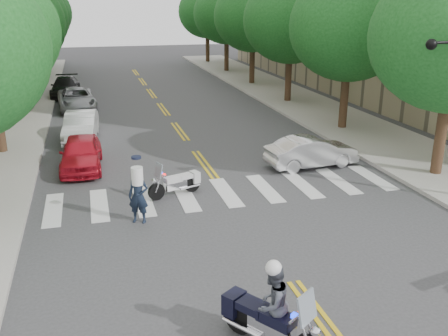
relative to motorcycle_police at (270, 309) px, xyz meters
name	(u,v)px	position (x,y,z in m)	size (l,w,h in m)	color
ground	(293,282)	(1.49, 2.20, -0.91)	(140.00, 140.00, 0.00)	#38383A
sidewalk_left	(9,117)	(-8.01, 24.20, -0.83)	(5.00, 60.00, 0.15)	#9E9991
sidewalk_right	(297,101)	(10.99, 24.20, -0.83)	(5.00, 60.00, 0.15)	#9E9991
tree_l_2	(9,24)	(-7.31, 24.20, 4.65)	(6.40, 6.40, 8.45)	#382316
tree_l_3	(23,19)	(-7.31, 32.20, 4.65)	(6.40, 6.40, 8.45)	#382316
tree_l_4	(33,15)	(-7.31, 40.20, 4.65)	(6.40, 6.40, 8.45)	#382316
tree_l_5	(40,13)	(-7.31, 48.20, 4.65)	(6.40, 6.40, 8.45)	#382316
tree_r_1	(350,26)	(10.29, 16.20, 4.65)	(6.40, 6.40, 8.45)	#382316
tree_r_2	(291,20)	(10.29, 24.20, 4.65)	(6.40, 6.40, 8.45)	#382316
tree_r_3	(253,16)	(10.29, 32.20, 4.65)	(6.40, 6.40, 8.45)	#382316
tree_r_4	(227,14)	(10.29, 40.20, 4.65)	(6.40, 6.40, 8.45)	#382316
tree_r_5	(207,12)	(10.29, 48.20, 4.65)	(6.40, 6.40, 8.45)	#382316
motorcycle_police	(270,309)	(0.00, 0.00, 0.00)	(1.67, 2.21, 2.05)	black
motorcycle_parked	(179,182)	(-0.25, 8.96, -0.43)	(2.05, 0.97, 1.37)	black
officer_standing	(138,196)	(-1.93, 6.92, 0.00)	(0.66, 0.43, 1.81)	black
convertible	(312,152)	(5.88, 10.70, -0.25)	(1.40, 4.02, 1.32)	silver
parked_car_a	(81,153)	(-3.71, 12.99, -0.20)	(1.67, 4.15, 1.41)	red
parked_car_b	(81,126)	(-3.71, 17.84, -0.19)	(1.51, 4.34, 1.43)	silver
parked_car_c	(77,99)	(-3.98, 25.70, -0.22)	(2.27, 4.93, 1.37)	#999AA0
parked_car_d	(65,87)	(-4.81, 30.70, -0.21)	(1.96, 4.83, 1.40)	black
parked_car_e	(66,85)	(-4.81, 32.10, -0.30)	(1.43, 3.55, 1.21)	gray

